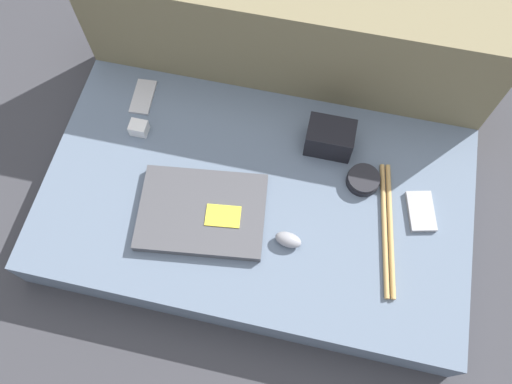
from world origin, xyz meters
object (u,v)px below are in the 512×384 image
at_px(camera_pouch, 330,138).
at_px(charger_brick, 139,128).
at_px(phone_black, 143,97).
at_px(computer_mouse, 288,240).
at_px(phone_silver, 421,211).
at_px(speaker_puck, 363,180).
at_px(laptop, 202,212).

relative_size(camera_pouch, charger_brick, 2.63).
bearing_deg(phone_black, computer_mouse, -38.75).
xyz_separation_m(phone_silver, camera_pouch, (-0.27, 0.15, 0.04)).
bearing_deg(phone_silver, computer_mouse, -167.87).
bearing_deg(charger_brick, speaker_puck, -2.01).
bearing_deg(phone_black, laptop, -54.20).
bearing_deg(charger_brick, camera_pouch, 7.42).
distance_m(laptop, phone_black, 0.42).
height_order(laptop, camera_pouch, camera_pouch).
bearing_deg(phone_black, phone_silver, -17.01).
height_order(computer_mouse, charger_brick, charger_brick).
distance_m(computer_mouse, charger_brick, 0.53).
bearing_deg(camera_pouch, charger_brick, -172.58).
height_order(computer_mouse, camera_pouch, camera_pouch).
height_order(phone_black, charger_brick, charger_brick).
relative_size(laptop, charger_brick, 7.31).
height_order(speaker_puck, charger_brick, charger_brick).
distance_m(speaker_puck, phone_silver, 0.17).
relative_size(laptop, camera_pouch, 2.78).
bearing_deg(speaker_puck, phone_silver, -18.60).
distance_m(laptop, charger_brick, 0.32).
relative_size(speaker_puck, phone_black, 0.74).
bearing_deg(laptop, computer_mouse, -14.08).
xyz_separation_m(phone_black, camera_pouch, (0.56, -0.04, 0.04)).
bearing_deg(laptop, charger_brick, 132.05).
xyz_separation_m(laptop, camera_pouch, (0.29, 0.28, 0.03)).
distance_m(phone_silver, charger_brick, 0.81).
distance_m(phone_black, camera_pouch, 0.56).
relative_size(phone_silver, phone_black, 1.03).
bearing_deg(speaker_puck, computer_mouse, -127.95).
relative_size(laptop, phone_silver, 2.85).
height_order(computer_mouse, phone_black, computer_mouse).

